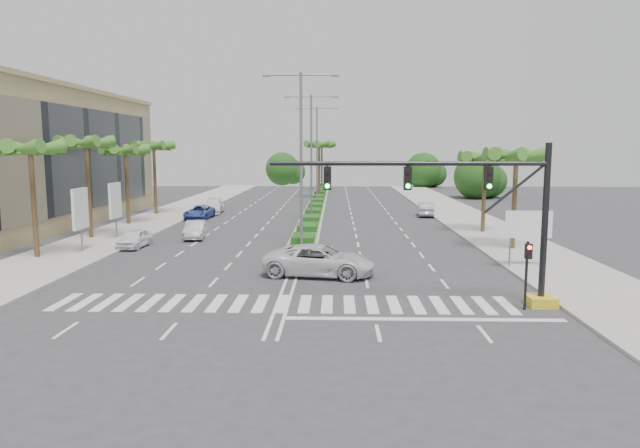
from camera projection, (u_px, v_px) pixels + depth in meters
The scene contains 28 objects.
ground at pixel (283, 304), 25.66m from camera, with size 160.00×160.00×0.00m, color #333335.
footpath_right at pixel (498, 236), 45.04m from camera, with size 6.00×120.00×0.15m, color gray.
footpath_left at pixel (118, 234), 45.89m from camera, with size 6.00×120.00×0.15m, color gray.
median at pixel (317, 204), 70.23m from camera, with size 2.20×75.00×0.20m, color gray.
median_grass at pixel (317, 203), 70.21m from camera, with size 1.80×75.00×0.04m, color #2F4F1B.
building at pixel (22, 159), 51.35m from camera, with size 12.00×36.00×12.00m, color tan.
signal_gantry at pixel (493, 229), 24.94m from camera, with size 12.60×1.20×7.20m.
pedestrian_signal at pixel (527, 264), 24.42m from camera, with size 0.28×0.36×3.00m.
direction_sign at pixel (528, 227), 32.87m from camera, with size 2.70×0.11×3.40m.
billboard_near at pixel (80, 209), 37.56m from camera, with size 0.18×2.10×4.35m.
billboard_far at pixel (115, 201), 43.51m from camera, with size 0.18×2.10×4.35m.
palm_left_near at pixel (30, 153), 35.14m from camera, with size 4.57×4.68×7.55m.
palm_left_mid at pixel (86, 147), 43.02m from camera, with size 4.57×4.68×7.95m.
palm_left_far at pixel (126, 153), 51.02m from camera, with size 4.57×4.68×7.35m.
palm_left_end at pixel (154, 149), 58.90m from camera, with size 4.57×4.68×7.75m.
palm_right_near at pixel (516, 159), 38.30m from camera, with size 4.57×4.68×7.05m.
palm_right_far at pixel (485, 161), 46.27m from camera, with size 4.57×4.68×6.75m.
palm_median_a at pixel (319, 147), 79.21m from camera, with size 4.57×4.68×8.05m.
palm_median_b at pixel (322, 147), 94.07m from camera, with size 4.57×4.68×8.05m.
streetlight_near at pixel (301, 150), 38.63m from camera, with size 5.10×0.25×12.00m.
streetlight_mid at pixel (311, 150), 54.48m from camera, with size 5.10×0.25×12.00m.
streetlight_far at pixel (317, 149), 70.34m from camera, with size 5.10×0.25×12.00m.
car_parked_a at pixel (135, 239), 40.10m from camera, with size 1.52×3.78×1.29m, color white.
car_parked_b at pixel (195, 230), 44.21m from camera, with size 1.44×4.14×1.36m, color silver.
car_parked_c at pixel (199, 212), 56.42m from camera, with size 2.20×4.77×1.32m, color #33469C.
car_parked_d at pixel (213, 206), 61.38m from camera, with size 2.10×5.18×1.50m, color white.
car_crossing at pixel (319, 260), 31.23m from camera, with size 2.82×6.12×1.70m, color silver.
car_right at pixel (426, 209), 58.71m from camera, with size 1.51×4.32×1.42m, color #A9A9AE.
Camera 1 is at (2.38, -24.90, 6.96)m, focal length 32.00 mm.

